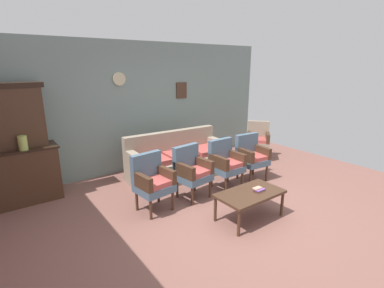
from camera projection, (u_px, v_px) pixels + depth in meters
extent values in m
plane|color=#84564C|center=(227.00, 210.00, 4.51)|extent=(7.68, 7.68, 0.00)
cube|color=gray|center=(146.00, 106.00, 6.19)|extent=(6.40, 0.06, 2.70)
cube|color=#472D1E|center=(182.00, 90.00, 6.59)|extent=(0.28, 0.02, 0.36)
cylinder|color=beige|center=(119.00, 79.00, 5.65)|extent=(0.26, 0.03, 0.26)
cube|color=#472D1E|center=(22.00, 176.00, 4.69)|extent=(1.10, 0.52, 0.90)
cube|color=black|center=(17.00, 149.00, 4.57)|extent=(1.16, 0.55, 0.03)
cube|color=#472D1E|center=(12.00, 118.00, 4.50)|extent=(0.90, 0.36, 0.95)
cube|color=black|center=(6.00, 85.00, 4.36)|extent=(0.99, 0.38, 0.08)
cylinder|color=#ABC25B|center=(23.00, 143.00, 4.44)|extent=(0.13, 0.13, 0.23)
cube|color=gray|center=(180.00, 167.00, 5.82)|extent=(2.12, 0.89, 0.42)
cube|color=gray|center=(171.00, 142.00, 5.95)|extent=(2.09, 0.25, 0.48)
cube|color=gray|center=(217.00, 144.00, 6.24)|extent=(0.20, 0.81, 0.24)
cube|color=gray|center=(135.00, 160.00, 5.21)|extent=(0.20, 0.81, 0.24)
cube|color=#B74C47|center=(205.00, 150.00, 6.04)|extent=(0.58, 0.58, 0.10)
cube|color=#B74C47|center=(180.00, 155.00, 5.71)|extent=(0.58, 0.58, 0.10)
cube|color=#B74C47|center=(153.00, 161.00, 5.38)|extent=(0.58, 0.58, 0.10)
cube|color=slate|center=(154.00, 188.00, 4.41)|extent=(0.57, 0.54, 0.12)
cube|color=#B74C47|center=(155.00, 183.00, 4.37)|extent=(0.49, 0.46, 0.10)
cube|color=slate|center=(146.00, 167.00, 4.47)|extent=(0.53, 0.16, 0.46)
cube|color=#472D1E|center=(165.00, 174.00, 4.51)|extent=(0.13, 0.49, 0.22)
cube|color=#472D1E|center=(142.00, 182.00, 4.22)|extent=(0.13, 0.49, 0.22)
cylinder|color=#472D1E|center=(173.00, 201.00, 4.47)|extent=(0.04, 0.04, 0.32)
cylinder|color=#472D1E|center=(151.00, 210.00, 4.20)|extent=(0.04, 0.04, 0.32)
cylinder|color=#472D1E|center=(158.00, 193.00, 4.74)|extent=(0.04, 0.04, 0.32)
cylinder|color=#472D1E|center=(137.00, 201.00, 4.47)|extent=(0.04, 0.04, 0.32)
cube|color=slate|center=(194.00, 177.00, 4.84)|extent=(0.57, 0.54, 0.12)
cube|color=#B74C47|center=(194.00, 172.00, 4.80)|extent=(0.49, 0.46, 0.10)
cube|color=slate|center=(186.00, 158.00, 4.90)|extent=(0.53, 0.16, 0.46)
cube|color=#472D1E|center=(203.00, 165.00, 4.94)|extent=(0.14, 0.49, 0.22)
cube|color=#472D1E|center=(184.00, 171.00, 4.65)|extent=(0.14, 0.49, 0.22)
cylinder|color=#472D1E|center=(210.00, 189.00, 4.91)|extent=(0.04, 0.04, 0.32)
cylinder|color=#472D1E|center=(192.00, 196.00, 4.63)|extent=(0.04, 0.04, 0.32)
cylinder|color=#472D1E|center=(195.00, 182.00, 5.17)|extent=(0.04, 0.04, 0.32)
cylinder|color=#472D1E|center=(177.00, 189.00, 4.90)|extent=(0.04, 0.04, 0.32)
cube|color=slate|center=(227.00, 168.00, 5.24)|extent=(0.53, 0.49, 0.12)
cube|color=#B74C47|center=(228.00, 164.00, 5.20)|extent=(0.45, 0.41, 0.10)
cube|color=slate|center=(220.00, 151.00, 5.31)|extent=(0.52, 0.11, 0.46)
cube|color=#472D1E|center=(236.00, 157.00, 5.32)|extent=(0.09, 0.48, 0.22)
cube|color=#472D1E|center=(219.00, 162.00, 5.06)|extent=(0.09, 0.48, 0.22)
cylinder|color=#472D1E|center=(242.00, 180.00, 5.27)|extent=(0.04, 0.04, 0.32)
cylinder|color=#472D1E|center=(226.00, 186.00, 5.03)|extent=(0.04, 0.04, 0.32)
cylinder|color=#472D1E|center=(228.00, 174.00, 5.56)|extent=(0.04, 0.04, 0.32)
cylinder|color=#472D1E|center=(212.00, 179.00, 5.32)|extent=(0.04, 0.04, 0.32)
cube|color=slate|center=(253.00, 161.00, 5.62)|extent=(0.56, 0.53, 0.12)
cube|color=#B74C47|center=(254.00, 157.00, 5.58)|extent=(0.48, 0.45, 0.10)
cube|color=slate|center=(247.00, 145.00, 5.70)|extent=(0.53, 0.15, 0.46)
cube|color=#472D1E|center=(261.00, 152.00, 5.68)|extent=(0.13, 0.49, 0.22)
cube|color=#472D1E|center=(245.00, 155.00, 5.46)|extent=(0.13, 0.49, 0.22)
cylinder|color=#472D1E|center=(267.00, 173.00, 5.62)|extent=(0.04, 0.04, 0.32)
cylinder|color=#472D1E|center=(251.00, 177.00, 5.42)|extent=(0.04, 0.04, 0.32)
cylinder|color=#472D1E|center=(253.00, 167.00, 5.94)|extent=(0.04, 0.04, 0.32)
cylinder|color=#472D1E|center=(238.00, 171.00, 5.73)|extent=(0.04, 0.04, 0.32)
cube|color=gray|center=(258.00, 144.00, 6.87)|extent=(0.71, 0.71, 0.12)
cube|color=#B74C47|center=(258.00, 140.00, 6.83)|extent=(0.60, 0.60, 0.10)
cube|color=gray|center=(258.00, 130.00, 6.98)|extent=(0.43, 0.45, 0.46)
cube|color=#472D1E|center=(268.00, 137.00, 6.79)|extent=(0.41, 0.38, 0.22)
cube|color=#472D1E|center=(249.00, 137.00, 6.87)|extent=(0.41, 0.38, 0.22)
cylinder|color=#472D1E|center=(266.00, 155.00, 6.71)|extent=(0.04, 0.04, 0.32)
cylinder|color=#472D1E|center=(248.00, 154.00, 6.79)|extent=(0.04, 0.04, 0.32)
cylinder|color=#472D1E|center=(266.00, 151.00, 7.07)|extent=(0.04, 0.04, 0.32)
cylinder|color=#472D1E|center=(248.00, 150.00, 7.15)|extent=(0.04, 0.04, 0.32)
cube|color=#472D1E|center=(250.00, 194.00, 4.17)|extent=(1.00, 0.56, 0.04)
cylinder|color=#472D1E|center=(215.00, 209.00, 4.15)|extent=(0.04, 0.04, 0.38)
cylinder|color=#472D1E|center=(258.00, 193.00, 4.68)|extent=(0.04, 0.04, 0.38)
cylinder|color=#472D1E|center=(239.00, 223.00, 3.78)|extent=(0.04, 0.04, 0.38)
cylinder|color=#472D1E|center=(282.00, 204.00, 4.30)|extent=(0.04, 0.04, 0.38)
cube|color=tan|center=(259.00, 190.00, 4.21)|extent=(0.12, 0.10, 0.02)
cube|color=#8257AE|center=(259.00, 189.00, 4.21)|extent=(0.16, 0.11, 0.02)
cube|color=#EA9F7E|center=(257.00, 188.00, 4.21)|extent=(0.14, 0.08, 0.02)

